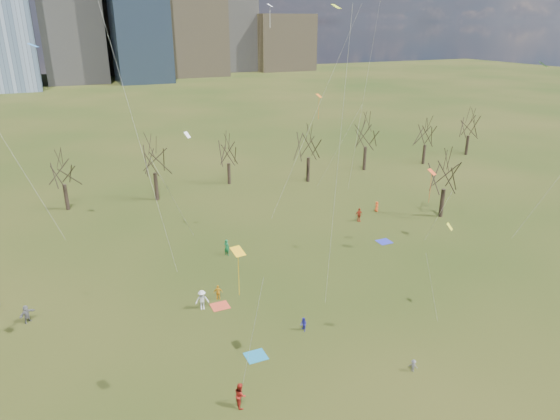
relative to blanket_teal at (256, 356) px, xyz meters
name	(u,v)px	position (x,y,z in m)	size (l,w,h in m)	color
ground	(340,337)	(7.19, -0.48, -0.01)	(500.00, 500.00, 0.00)	black
bare_tree_row	(207,158)	(7.10, 36.74, 6.10)	(113.04, 29.80, 9.50)	black
blanket_teal	(256,356)	(0.00, 0.00, 0.00)	(1.60, 1.50, 0.03)	teal
blanket_navy	(384,242)	(21.62, 13.80, 0.00)	(1.60, 1.50, 0.03)	#252EB0
blanket_crimson	(220,306)	(-0.32, 8.07, 0.00)	(1.60, 1.50, 0.03)	#C74127
person_2	(240,395)	(-2.88, -4.53, 0.90)	(0.89, 0.69, 1.83)	#A52117
person_3	(413,366)	(9.96, -6.37, 0.48)	(0.64, 0.37, 0.99)	slate
person_4	(218,292)	(-0.07, 9.29, 0.72)	(0.86, 0.36, 1.46)	gold
person_8	(303,324)	(4.87, 1.53, 0.60)	(0.60, 0.47, 1.24)	#2A28AE
person_9	(202,300)	(-1.88, 8.27, 0.92)	(1.21, 0.70, 1.87)	silver
person_10	(359,215)	(22.35, 20.48, 0.90)	(1.07, 0.44, 1.82)	#9F2A16
person_11	(27,314)	(-16.18, 12.35, 0.79)	(1.50, 0.48, 1.61)	slate
person_12	(377,206)	(26.52, 22.59, 0.69)	(0.69, 0.45, 1.42)	#FE551C
person_13	(227,247)	(3.63, 17.95, 0.92)	(0.68, 0.45, 1.87)	#186E38
kites_airborne	(300,147)	(10.10, 13.17, 12.58)	(57.86, 39.90, 29.81)	yellow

